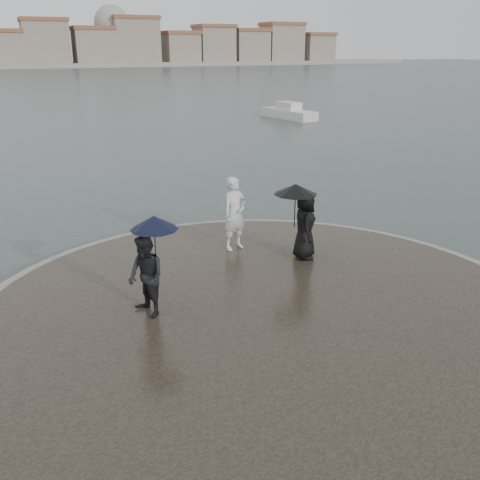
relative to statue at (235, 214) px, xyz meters
name	(u,v)px	position (x,y,z in m)	size (l,w,h in m)	color
ground	(368,425)	(-0.84, -7.00, -1.34)	(400.00, 400.00, 0.00)	#2B3835
kerb_ring	(265,317)	(-0.84, -3.50, -1.18)	(12.50, 12.50, 0.32)	gray
quay_tip	(265,316)	(-0.84, -3.50, -1.16)	(11.90, 11.90, 0.36)	#2D261E
statue	(235,214)	(0.00, 0.00, 0.00)	(0.71, 0.47, 1.96)	silver
visitor_left	(148,264)	(-3.08, -2.72, 0.10)	(1.15, 1.06, 2.04)	black
visitor_right	(302,216)	(1.28, -1.32, 0.15)	(1.23, 1.15, 1.95)	black
boats	(95,121)	(1.21, 28.05, -0.96)	(33.20, 8.96, 1.50)	beige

